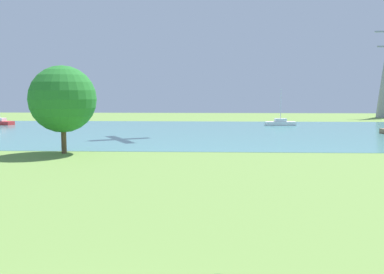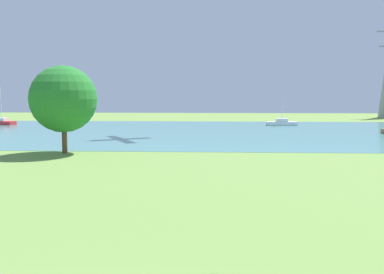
# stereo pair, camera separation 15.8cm
# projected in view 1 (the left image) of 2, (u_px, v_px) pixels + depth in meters

# --- Properties ---
(ground_plane) EXTENTS (160.00, 160.00, 0.00)m
(ground_plane) POSITION_uv_depth(u_px,v_px,m) (168.00, 168.00, 30.30)
(ground_plane) COLOR olive
(water_surface) EXTENTS (140.00, 40.00, 0.02)m
(water_surface) POSITION_uv_depth(u_px,v_px,m) (189.00, 131.00, 58.11)
(water_surface) COLOR teal
(water_surface) RESTS_ON ground
(sailboat_white) EXTENTS (4.88, 1.79, 5.88)m
(sailboat_white) POSITION_uv_depth(u_px,v_px,m) (280.00, 123.00, 68.62)
(sailboat_white) COLOR white
(sailboat_white) RESTS_ON water_surface
(sailboat_red) EXTENTS (5.03, 2.98, 6.04)m
(sailboat_red) POSITION_uv_depth(u_px,v_px,m) (0.00, 122.00, 70.08)
(sailboat_red) COLOR red
(sailboat_red) RESTS_ON water_surface
(tree_mid_shore) EXTENTS (5.76, 5.76, 7.59)m
(tree_mid_shore) POSITION_uv_depth(u_px,v_px,m) (63.00, 99.00, 36.99)
(tree_mid_shore) COLOR brown
(tree_mid_shore) RESTS_ON ground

